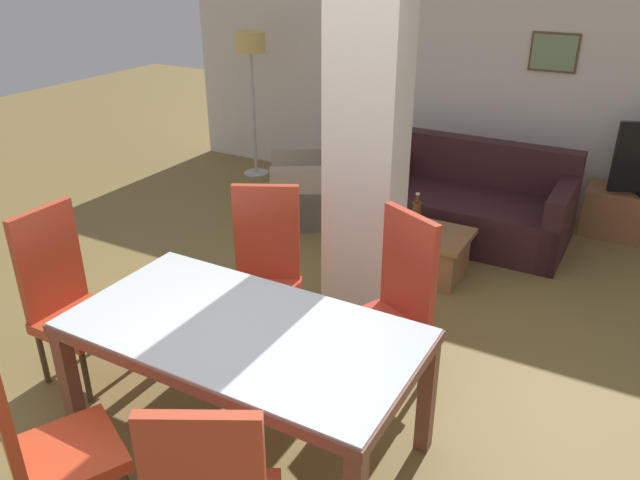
% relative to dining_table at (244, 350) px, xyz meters
% --- Properties ---
extents(ground_plane, '(18.00, 18.00, 0.00)m').
position_rel_dining_table_xyz_m(ground_plane, '(0.00, 0.00, -0.62)').
color(ground_plane, olive).
extents(back_wall, '(7.20, 0.09, 2.70)m').
position_rel_dining_table_xyz_m(back_wall, '(0.00, 4.26, 0.73)').
color(back_wall, silver).
rests_on(back_wall, ground_plane).
extents(divider_pillar, '(0.50, 0.32, 2.70)m').
position_rel_dining_table_xyz_m(divider_pillar, '(-0.02, 1.47, 0.73)').
color(divider_pillar, silver).
rests_on(divider_pillar, ground_plane).
extents(dining_table, '(1.82, 0.96, 0.76)m').
position_rel_dining_table_xyz_m(dining_table, '(0.00, 0.00, 0.00)').
color(dining_table, brown).
rests_on(dining_table, ground_plane).
extents(dining_chair_far_right, '(0.62, 0.62, 1.12)m').
position_rel_dining_table_xyz_m(dining_chair_far_right, '(0.45, 0.91, -0.05)').
color(dining_chair_far_right, '#BD3A28').
rests_on(dining_chair_far_right, ground_plane).
extents(dining_chair_far_left, '(0.62, 0.62, 1.12)m').
position_rel_dining_table_xyz_m(dining_chair_far_left, '(-0.45, 0.88, -0.05)').
color(dining_chair_far_left, '#BA3C25').
rests_on(dining_chair_far_left, ground_plane).
extents(dining_chair_head_left, '(0.46, 0.46, 1.12)m').
position_rel_dining_table_xyz_m(dining_chair_head_left, '(-1.33, 0.00, -0.05)').
color(dining_chair_head_left, '#BD3E24').
rests_on(dining_chair_head_left, ground_plane).
extents(dining_chair_near_left, '(0.62, 0.62, 1.12)m').
position_rel_dining_table_xyz_m(dining_chair_near_left, '(-0.45, -0.91, -0.05)').
color(dining_chair_near_left, '#BE4022').
rests_on(dining_chair_near_left, ground_plane).
extents(sofa, '(1.76, 0.94, 0.85)m').
position_rel_dining_table_xyz_m(sofa, '(0.25, 3.29, -0.33)').
color(sofa, '#31191B').
rests_on(sofa, ground_plane).
extents(armchair, '(1.15, 1.15, 0.82)m').
position_rel_dining_table_xyz_m(armchair, '(-1.23, 2.98, -0.33)').
color(armchair, '#A09281').
rests_on(armchair, ground_plane).
extents(coffee_table, '(0.62, 0.55, 0.39)m').
position_rel_dining_table_xyz_m(coffee_table, '(0.19, 2.33, -0.42)').
color(coffee_table, brown).
rests_on(coffee_table, ground_plane).
extents(bottle, '(0.08, 0.08, 0.27)m').
position_rel_dining_table_xyz_m(bottle, '(0.01, 2.44, -0.12)').
color(bottle, '#4C2D14').
rests_on(bottle, coffee_table).
extents(floor_lamp, '(0.34, 0.34, 1.65)m').
position_rel_dining_table_xyz_m(floor_lamp, '(-2.53, 3.75, 0.77)').
color(floor_lamp, '#B7B7BC').
rests_on(floor_lamp, ground_plane).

